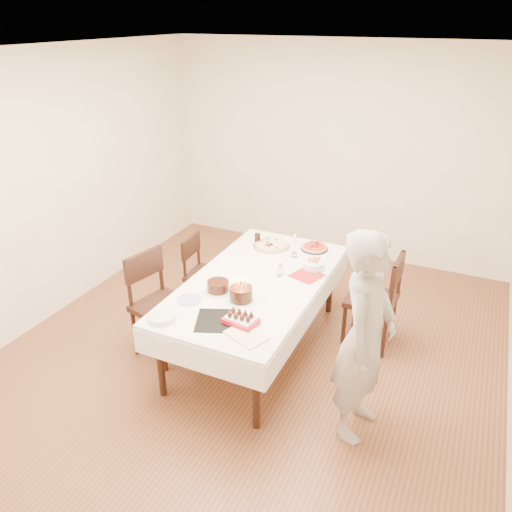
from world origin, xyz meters
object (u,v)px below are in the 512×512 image
at_px(strawberry_box, 241,320).
at_px(cola_glass, 257,239).
at_px(chair_left_dessert, 163,307).
at_px(layer_cake, 218,287).
at_px(pasta_bowl, 313,265).
at_px(taper_candle, 295,245).
at_px(birthday_cake, 241,290).
at_px(chair_right_savory, 372,299).
at_px(person, 365,338).
at_px(pizza_pepperoni, 314,247).
at_px(chair_left_savory, 207,275).
at_px(pizza_white, 271,245).
at_px(dining_table, 256,315).

bearing_deg(strawberry_box, cola_glass, 109.81).
distance_m(chair_left_dessert, layer_cake, 0.62).
distance_m(pasta_bowl, taper_candle, 0.32).
xyz_separation_m(chair_left_dessert, strawberry_box, (0.94, -0.27, 0.28)).
bearing_deg(birthday_cake, chair_right_savory, 45.03).
bearing_deg(person, cola_glass, 53.07).
height_order(chair_right_savory, pizza_pepperoni, chair_right_savory).
bearing_deg(chair_left_dessert, cola_glass, -97.97).
bearing_deg(chair_left_dessert, chair_left_savory, -75.93).
xyz_separation_m(pizza_white, taper_candle, (0.30, -0.12, 0.11)).
height_order(chair_left_savory, strawberry_box, chair_left_savory).
relative_size(chair_left_savory, pasta_bowl, 4.05).
distance_m(layer_cake, birthday_cake, 0.26).
height_order(pizza_white, pizza_pepperoni, same).
height_order(pizza_white, strawberry_box, strawberry_box).
xyz_separation_m(pizza_pepperoni, pasta_bowl, (0.13, -0.42, 0.02)).
relative_size(pizza_white, cola_glass, 3.24).
bearing_deg(pizza_white, pizza_pepperoni, 17.16).
distance_m(person, pasta_bowl, 1.28).
relative_size(chair_left_savory, person, 0.51).
distance_m(chair_left_savory, layer_cake, 1.00).
height_order(dining_table, person, person).
height_order(person, pasta_bowl, person).
bearing_deg(dining_table, cola_glass, 113.91).
xyz_separation_m(dining_table, strawberry_box, (0.19, -0.69, 0.41)).
height_order(person, cola_glass, person).
distance_m(pizza_pepperoni, birthday_cake, 1.25).
bearing_deg(pasta_bowl, birthday_cake, -114.55).
bearing_deg(cola_glass, layer_cake, -84.29).
xyz_separation_m(birthday_cake, strawberry_box, (0.16, -0.32, -0.07)).
distance_m(dining_table, pizza_white, 0.84).
xyz_separation_m(chair_left_savory, person, (1.92, -1.02, 0.42)).
xyz_separation_m(dining_table, chair_left_savory, (-0.77, 0.42, 0.05)).
bearing_deg(chair_right_savory, birthday_cake, -133.86).
distance_m(chair_left_savory, birthday_cake, 1.20).
distance_m(chair_right_savory, pizza_white, 1.17).
bearing_deg(pizza_pepperoni, layer_cake, -112.34).
bearing_deg(dining_table, birthday_cake, -85.23).
bearing_deg(birthday_cake, pizza_white, 99.93).
bearing_deg(pizza_pepperoni, chair_left_dessert, -128.71).
xyz_separation_m(pizza_white, pasta_bowl, (0.56, -0.28, 0.02)).
distance_m(chair_right_savory, pizza_pepperoni, 0.80).
bearing_deg(dining_table, person, -27.36).
distance_m(chair_left_dessert, strawberry_box, 1.02).
bearing_deg(pizza_pepperoni, chair_right_savory, -22.95).
xyz_separation_m(chair_right_savory, cola_glass, (-1.28, 0.16, 0.32)).
height_order(dining_table, chair_left_savory, chair_left_savory).
height_order(dining_table, layer_cake, layer_cake).
distance_m(chair_left_dessert, pizza_white, 1.32).
xyz_separation_m(pizza_pepperoni, taper_candle, (-0.13, -0.25, 0.11)).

